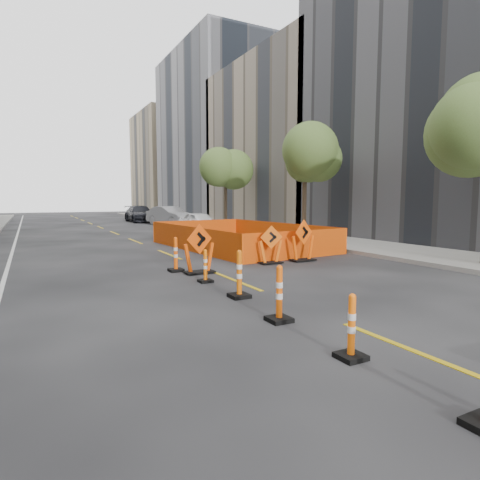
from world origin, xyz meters
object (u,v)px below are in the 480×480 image
chevron_sign_right (303,241)px  parked_car_far (140,214)px  channelizer_2 (352,326)px  parked_car_near (200,222)px  chevron_sign_center (271,245)px  channelizer_3 (279,293)px  channelizer_6 (176,254)px  parked_car_mid (170,216)px  channelizer_4 (239,274)px  chevron_sign_left (199,249)px  channelizer_5 (205,266)px

chevron_sign_right → parked_car_far: size_ratio=0.27×
channelizer_2 → parked_car_near: (6.48, 21.75, 0.22)m
parked_car_near → chevron_sign_center: bearing=-108.6°
channelizer_3 → channelizer_6: 5.93m
chevron_sign_center → parked_car_mid: (3.44, 22.19, 0.14)m
channelizer_2 → chevron_sign_center: bearing=65.6°
channelizer_4 → chevron_sign_left: chevron_sign_left is taller
chevron_sign_left → chevron_sign_center: bearing=-3.6°
channelizer_4 → channelizer_6: channelizer_4 is taller
chevron_sign_left → parked_car_near: bearing=54.1°
channelizer_4 → chevron_sign_right: size_ratio=0.73×
channelizer_5 → parked_car_far: bearing=79.5°
chevron_sign_right → parked_car_mid: 22.32m
chevron_sign_left → parked_car_mid: parked_car_mid is taller
chevron_sign_center → parked_car_near: parked_car_near is taller
parked_car_near → channelizer_5: bearing=-118.2°
channelizer_5 → chevron_sign_center: (3.29, 1.85, 0.22)m
channelizer_4 → channelizer_5: 1.98m
chevron_sign_right → parked_car_mid: bearing=69.9°
chevron_sign_center → parked_car_far: parked_car_far is taller
chevron_sign_left → parked_car_mid: size_ratio=0.31×
parked_car_near → chevron_sign_left: bearing=-118.8°
channelizer_6 → parked_car_near: (6.43, 13.85, 0.15)m
channelizer_6 → chevron_sign_right: bearing=-1.9°
parked_car_mid → channelizer_2: bearing=-120.6°
channelizer_6 → parked_car_mid: bearing=72.6°
parked_car_far → channelizer_5: bearing=-99.7°
channelizer_4 → parked_car_mid: size_ratio=0.22×
channelizer_3 → chevron_sign_right: size_ratio=0.70×
parked_car_mid → parked_car_near: bearing=-110.9°
parked_car_mid → chevron_sign_center: bearing=-116.3°
channelizer_6 → parked_car_mid: size_ratio=0.22×
channelizer_4 → parked_car_near: bearing=70.7°
chevron_sign_left → parked_car_far: (5.23, 28.63, 0.04)m
channelizer_3 → chevron_sign_center: bearing=59.2°
channelizer_3 → parked_car_near: (6.41, 19.78, 0.16)m
channelizer_5 → chevron_sign_left: bearing=75.2°
parked_car_near → parked_car_mid: parked_car_mid is taller
channelizer_2 → chevron_sign_center: 8.54m
channelizer_3 → channelizer_4: (0.19, 1.98, 0.02)m
chevron_sign_center → chevron_sign_right: bearing=11.5°
channelizer_5 → chevron_sign_center: 3.78m
chevron_sign_left → parked_car_near: (5.90, 14.51, -0.07)m
channelizer_6 → channelizer_4: bearing=-87.0°
channelizer_2 → parked_car_mid: 30.77m
channelizer_4 → parked_car_near: parked_car_near is taller
channelizer_4 → chevron_sign_right: (4.65, 3.79, 0.21)m
channelizer_3 → channelizer_5: 3.96m
chevron_sign_right → parked_car_far: (0.90, 28.13, 0.04)m
channelizer_5 → parked_car_near: 17.01m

